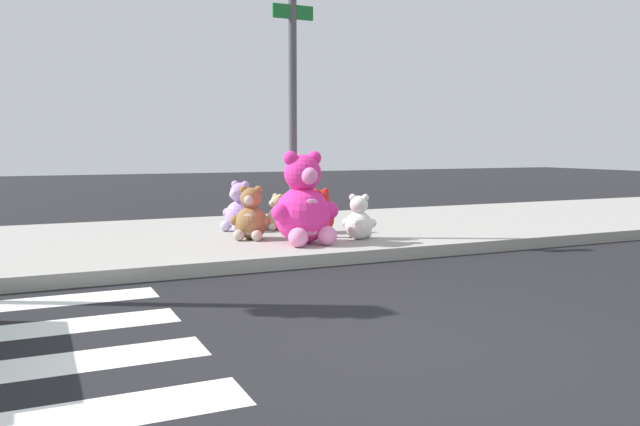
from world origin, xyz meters
TOP-DOWN VIEW (x-y plane):
  - ground_plane at (0.00, 0.00)m, footprint 60.00×60.00m
  - sidewalk at (0.00, 5.20)m, footprint 28.00×4.40m
  - sign_pole at (1.00, 4.40)m, footprint 0.56×0.11m
  - plush_pink_large at (0.90, 3.81)m, footprint 0.90×0.78m
  - plush_brown at (0.42, 4.45)m, footprint 0.49×0.51m
  - plush_white at (1.72, 3.88)m, footprint 0.41×0.43m
  - plush_tan at (1.08, 5.23)m, footprint 0.37×0.41m
  - plush_red at (1.52, 4.68)m, footprint 0.47×0.44m
  - plush_lavender at (0.54, 5.33)m, footprint 0.52×0.51m

SIDE VIEW (x-z plane):
  - ground_plane at x=0.00m, z-range 0.00..0.00m
  - sidewalk at x=0.00m, z-range 0.00..0.15m
  - plush_tan at x=1.08m, z-range 0.10..0.63m
  - plush_white at x=1.72m, z-range 0.09..0.69m
  - plush_red at x=1.52m, z-range 0.09..0.72m
  - plush_brown at x=0.42m, z-range 0.08..0.79m
  - plush_lavender at x=0.54m, z-range 0.08..0.80m
  - plush_pink_large at x=0.90m, z-range 0.03..1.19m
  - sign_pole at x=1.00m, z-range 0.25..3.45m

